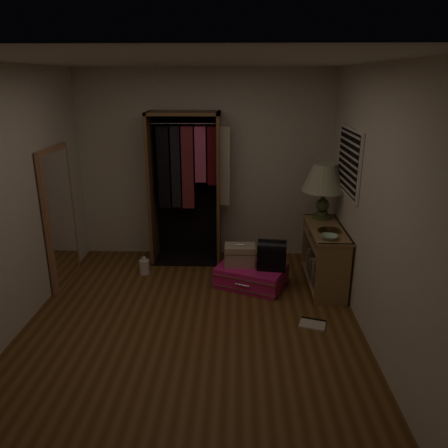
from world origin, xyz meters
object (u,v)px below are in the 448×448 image
at_px(console_bookshelf, 325,254).
at_px(floor_mirror, 60,217).
at_px(pink_suitcase, 251,275).
at_px(train_case, 240,255).
at_px(black_bag, 272,254).
at_px(white_jug, 144,267).
at_px(table_lamp, 324,179).
at_px(open_wardrobe, 189,175).

relative_size(console_bookshelf, floor_mirror, 0.66).
bearing_deg(pink_suitcase, console_bookshelf, 26.73).
distance_m(train_case, black_bag, 0.40).
bearing_deg(train_case, white_jug, 168.94).
bearing_deg(floor_mirror, pink_suitcase, -1.11).
bearing_deg(pink_suitcase, black_bag, 9.95).
relative_size(black_bag, white_jug, 1.60).
height_order(floor_mirror, train_case, floor_mirror).
relative_size(pink_suitcase, table_lamp, 1.42).
height_order(pink_suitcase, black_bag, black_bag).
bearing_deg(floor_mirror, train_case, 0.01).
xyz_separation_m(console_bookshelf, white_jug, (-2.30, 0.22, -0.30)).
relative_size(open_wardrobe, floor_mirror, 1.21).
relative_size(floor_mirror, pink_suitcase, 1.72).
bearing_deg(console_bookshelf, open_wardrobe, 156.84).
relative_size(pink_suitcase, train_case, 2.60).
height_order(train_case, table_lamp, table_lamp).
distance_m(console_bookshelf, train_case, 1.05).
bearing_deg(white_jug, table_lamp, 3.54).
relative_size(floor_mirror, black_bag, 4.56).
bearing_deg(console_bookshelf, white_jug, 174.56).
bearing_deg(console_bookshelf, floor_mirror, -179.63).
height_order(open_wardrobe, black_bag, open_wardrobe).
distance_m(pink_suitcase, train_case, 0.30).
bearing_deg(console_bookshelf, table_lamp, 89.86).
height_order(console_bookshelf, open_wardrobe, open_wardrobe).
height_order(black_bag, white_jug, black_bag).
bearing_deg(black_bag, pink_suitcase, 174.20).
xyz_separation_m(open_wardrobe, train_case, (0.70, -0.77, -0.83)).
relative_size(console_bookshelf, black_bag, 3.01).
bearing_deg(console_bookshelf, pink_suitcase, -175.79).
height_order(table_lamp, white_jug, table_lamp).
relative_size(open_wardrobe, white_jug, 8.83).
bearing_deg(console_bookshelf, black_bag, -169.67).
bearing_deg(open_wardrobe, train_case, -47.62).
bearing_deg(floor_mirror, open_wardrobe, 27.13).
xyz_separation_m(train_case, black_bag, (0.39, -0.10, 0.06)).
xyz_separation_m(console_bookshelf, open_wardrobe, (-1.74, 0.75, 0.81)).
bearing_deg(pink_suitcase, train_case, -174.86).
relative_size(open_wardrobe, black_bag, 5.50).
relative_size(floor_mirror, white_jug, 7.32).
distance_m(black_bag, white_jug, 1.71).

